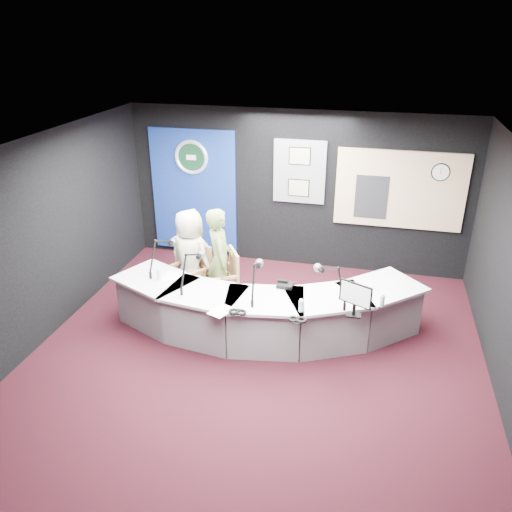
% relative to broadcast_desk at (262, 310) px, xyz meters
% --- Properties ---
extents(ground, '(6.00, 6.00, 0.00)m').
position_rel_broadcast_desk_xyz_m(ground, '(0.05, -0.55, -0.38)').
color(ground, black).
rests_on(ground, ground).
extents(ceiling, '(6.00, 6.00, 0.02)m').
position_rel_broadcast_desk_xyz_m(ceiling, '(0.05, -0.55, 2.42)').
color(ceiling, silver).
rests_on(ceiling, ground).
extents(wall_back, '(6.00, 0.02, 2.80)m').
position_rel_broadcast_desk_xyz_m(wall_back, '(0.05, 2.45, 1.02)').
color(wall_back, black).
rests_on(wall_back, ground).
extents(wall_front, '(6.00, 0.02, 2.80)m').
position_rel_broadcast_desk_xyz_m(wall_front, '(0.05, -3.55, 1.02)').
color(wall_front, black).
rests_on(wall_front, ground).
extents(wall_left, '(0.02, 6.00, 2.80)m').
position_rel_broadcast_desk_xyz_m(wall_left, '(-2.95, -0.55, 1.02)').
color(wall_left, black).
rests_on(wall_left, ground).
extents(broadcast_desk, '(4.50, 1.90, 0.75)m').
position_rel_broadcast_desk_xyz_m(broadcast_desk, '(0.00, 0.00, 0.00)').
color(broadcast_desk, '#B8BBBD').
rests_on(broadcast_desk, ground).
extents(backdrop_panel, '(1.60, 0.05, 2.30)m').
position_rel_broadcast_desk_xyz_m(backdrop_panel, '(-1.85, 2.42, 0.88)').
color(backdrop_panel, navy).
rests_on(backdrop_panel, wall_back).
extents(agency_seal, '(0.63, 0.07, 0.63)m').
position_rel_broadcast_desk_xyz_m(agency_seal, '(-1.85, 2.38, 1.52)').
color(agency_seal, silver).
rests_on(agency_seal, backdrop_panel).
extents(seal_center, '(0.48, 0.01, 0.48)m').
position_rel_broadcast_desk_xyz_m(seal_center, '(-1.85, 2.38, 1.52)').
color(seal_center, '#0D311C').
rests_on(seal_center, backdrop_panel).
extents(pinboard, '(0.90, 0.04, 1.10)m').
position_rel_broadcast_desk_xyz_m(pinboard, '(0.10, 2.42, 1.38)').
color(pinboard, slate).
rests_on(pinboard, wall_back).
extents(framed_photo_upper, '(0.34, 0.02, 0.27)m').
position_rel_broadcast_desk_xyz_m(framed_photo_upper, '(0.10, 2.39, 1.65)').
color(framed_photo_upper, gray).
rests_on(framed_photo_upper, pinboard).
extents(framed_photo_lower, '(0.34, 0.02, 0.27)m').
position_rel_broadcast_desk_xyz_m(framed_photo_lower, '(0.10, 2.39, 1.09)').
color(framed_photo_lower, gray).
rests_on(framed_photo_lower, pinboard).
extents(booth_window_frame, '(2.12, 0.06, 1.32)m').
position_rel_broadcast_desk_xyz_m(booth_window_frame, '(1.80, 2.42, 1.18)').
color(booth_window_frame, tan).
rests_on(booth_window_frame, wall_back).
extents(booth_glow, '(2.00, 0.02, 1.20)m').
position_rel_broadcast_desk_xyz_m(booth_glow, '(1.80, 2.41, 1.18)').
color(booth_glow, beige).
rests_on(booth_glow, booth_window_frame).
extents(equipment_rack, '(0.55, 0.02, 0.75)m').
position_rel_broadcast_desk_xyz_m(equipment_rack, '(1.35, 2.39, 1.03)').
color(equipment_rack, black).
rests_on(equipment_rack, booth_window_frame).
extents(wall_clock, '(0.28, 0.01, 0.28)m').
position_rel_broadcast_desk_xyz_m(wall_clock, '(2.40, 2.39, 1.52)').
color(wall_clock, white).
rests_on(wall_clock, booth_window_frame).
extents(armchair_left, '(0.77, 0.77, 0.99)m').
position_rel_broadcast_desk_xyz_m(armchair_left, '(-1.28, 0.62, 0.12)').
color(armchair_left, '#AA784D').
rests_on(armchair_left, ground).
extents(armchair_right, '(0.73, 0.73, 0.95)m').
position_rel_broadcast_desk_xyz_m(armchair_right, '(-0.78, 0.55, 0.10)').
color(armchair_right, '#AA784D').
rests_on(armchair_right, ground).
extents(draped_jacket, '(0.47, 0.36, 0.70)m').
position_rel_broadcast_desk_xyz_m(draped_jacket, '(-1.44, 0.83, 0.24)').
color(draped_jacket, '#6A6659').
rests_on(draped_jacket, armchair_left).
extents(person_man, '(0.89, 0.73, 1.56)m').
position_rel_broadcast_desk_xyz_m(person_man, '(-1.28, 0.62, 0.40)').
color(person_man, beige).
rests_on(person_man, ground).
extents(person_woman, '(0.59, 0.71, 1.65)m').
position_rel_broadcast_desk_xyz_m(person_woman, '(-0.78, 0.55, 0.45)').
color(person_woman, olive).
rests_on(person_woman, ground).
extents(computer_monitor, '(0.41, 0.22, 0.30)m').
position_rel_broadcast_desk_xyz_m(computer_monitor, '(1.29, -0.47, 0.70)').
color(computer_monitor, black).
rests_on(computer_monitor, broadcast_desk).
extents(desk_phone, '(0.22, 0.18, 0.05)m').
position_rel_broadcast_desk_xyz_m(desk_phone, '(0.31, 0.09, 0.40)').
color(desk_phone, black).
rests_on(desk_phone, broadcast_desk).
extents(headphones_near, '(0.20, 0.20, 0.03)m').
position_rel_broadcast_desk_xyz_m(headphones_near, '(0.62, -0.75, 0.39)').
color(headphones_near, black).
rests_on(headphones_near, broadcast_desk).
extents(headphones_far, '(0.20, 0.20, 0.03)m').
position_rel_broadcast_desk_xyz_m(headphones_far, '(-0.15, -0.75, 0.39)').
color(headphones_far, black).
rests_on(headphones_far, broadcast_desk).
extents(paper_stack, '(0.25, 0.32, 0.00)m').
position_rel_broadcast_desk_xyz_m(paper_stack, '(-1.37, 0.02, 0.38)').
color(paper_stack, white).
rests_on(paper_stack, broadcast_desk).
extents(notepad, '(0.32, 0.37, 0.00)m').
position_rel_broadcast_desk_xyz_m(notepad, '(-0.37, -0.75, 0.38)').
color(notepad, white).
rests_on(notepad, broadcast_desk).
extents(boom_mic_a, '(0.25, 0.73, 0.60)m').
position_rel_broadcast_desk_xyz_m(boom_mic_a, '(-1.55, 0.19, 0.68)').
color(boom_mic_a, black).
rests_on(boom_mic_a, broadcast_desk).
extents(boom_mic_b, '(0.21, 0.73, 0.60)m').
position_rel_broadcast_desk_xyz_m(boom_mic_b, '(-0.97, -0.16, 0.68)').
color(boom_mic_b, black).
rests_on(boom_mic_b, broadcast_desk).
extents(boom_mic_c, '(0.17, 0.74, 0.60)m').
position_rel_broadcast_desk_xyz_m(boom_mic_c, '(-0.03, -0.25, 0.68)').
color(boom_mic_c, black).
rests_on(boom_mic_c, broadcast_desk).
extents(boom_mic_d, '(0.54, 0.58, 0.60)m').
position_rel_broadcast_desk_xyz_m(boom_mic_d, '(0.95, -0.13, 0.68)').
color(boom_mic_d, black).
rests_on(boom_mic_d, broadcast_desk).
extents(water_bottles, '(3.18, 0.47, 0.18)m').
position_rel_broadcast_desk_xyz_m(water_bottles, '(0.07, -0.32, 0.46)').
color(water_bottles, silver).
rests_on(water_bottles, broadcast_desk).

